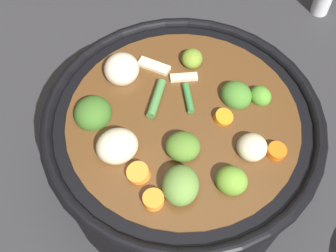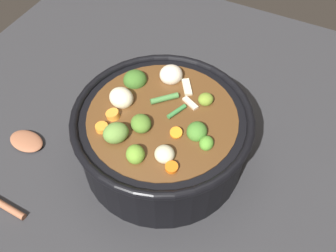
# 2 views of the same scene
# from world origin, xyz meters

# --- Properties ---
(ground_plane) EXTENTS (1.10, 1.10, 0.00)m
(ground_plane) POSITION_xyz_m (0.00, 0.00, 0.00)
(ground_plane) COLOR #2D2D30
(cooking_pot) EXTENTS (0.32, 0.32, 0.14)m
(cooking_pot) POSITION_xyz_m (0.00, -0.00, 0.07)
(cooking_pot) COLOR black
(cooking_pot) RESTS_ON ground_plane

